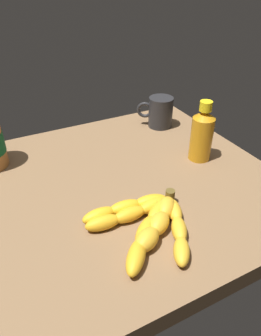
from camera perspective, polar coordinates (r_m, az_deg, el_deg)
ground_plane at (r=74.99cm, az=-1.45°, el=-3.65°), size 71.68×66.07×4.34cm
banana_bunch at (r=60.94cm, az=3.15°, el=-9.66°), size 20.34×20.04×3.66cm
honey_bottle at (r=80.60cm, az=12.97°, el=6.07°), size 5.62×5.62×15.70cm
coffee_mug at (r=97.33cm, az=5.40°, el=10.17°), size 10.07×8.31×9.20cm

